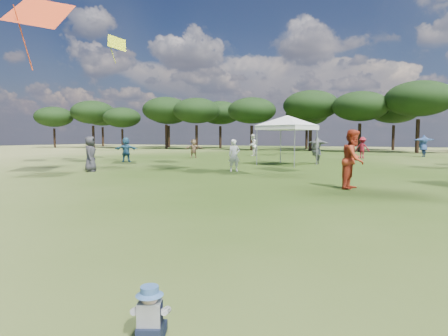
# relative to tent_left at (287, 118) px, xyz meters

# --- Properties ---
(tree_line) EXTENTS (108.78, 17.63, 7.77)m
(tree_line) POSITION_rel_tent_left_xyz_m (6.91, 26.19, 2.62)
(tree_line) COLOR black
(tree_line) RESTS_ON ground
(tent_left) EXTENTS (5.29, 5.29, 3.23)m
(tent_left) POSITION_rel_tent_left_xyz_m (0.00, 0.00, 0.00)
(tent_left) COLOR gray
(tent_left) RESTS_ON ground
(toddler) EXTENTS (0.35, 0.38, 0.46)m
(toddler) POSITION_rel_tent_left_xyz_m (4.22, -19.28, -2.60)
(toddler) COLOR black
(toddler) RESTS_ON ground
(festival_crowd) EXTENTS (29.19, 24.56, 1.91)m
(festival_crowd) POSITION_rel_tent_left_xyz_m (2.83, 2.76, -1.94)
(festival_crowd) COLOR olive
(festival_crowd) RESTS_ON ground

